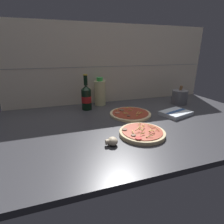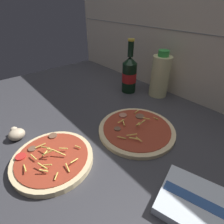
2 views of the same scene
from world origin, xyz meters
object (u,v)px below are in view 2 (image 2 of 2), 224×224
Objects in this scene: pizza_far at (136,129)px; mushroom_left at (17,134)px; pizza_near at (53,159)px; beer_bottle at (129,74)px; dish_towel at (203,207)px; oil_bottle at (160,76)px.

mushroom_left is (-22.58, -32.27, 0.98)cm from pizza_far.
mushroom_left is (-16.82, -4.65, 0.72)cm from pizza_near.
beer_bottle reaches higher than mushroom_left.
beer_bottle is 59.75cm from dish_towel.
beer_bottle is 14.03cm from oil_bottle.
pizza_far reaches higher than dish_towel.
pizza_near reaches higher than pizza_far.
beer_bottle is at bearing -146.17° from oil_bottle.
mushroom_left reaches higher than dish_towel.
oil_bottle is (-6.51, 55.53, 8.39)cm from pizza_near.
beer_bottle is (-23.92, 20.10, 7.97)cm from pizza_far.
oil_bottle is at bearing 113.75° from pizza_far.
beer_bottle is 1.18× the size of oil_bottle.
pizza_near reaches higher than mushroom_left.
beer_bottle is at bearing 150.56° from dish_towel.
pizza_near is 38.28cm from dish_towel.
mushroom_left is at bearing -99.72° from oil_bottle.
pizza_near reaches higher than dish_towel.
oil_bottle reaches higher than dish_towel.
pizza_near is at bearing -83.31° from oil_bottle.
dish_towel is (27.70, -9.03, 0.41)cm from pizza_far.
pizza_near is at bearing -150.94° from dish_towel.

